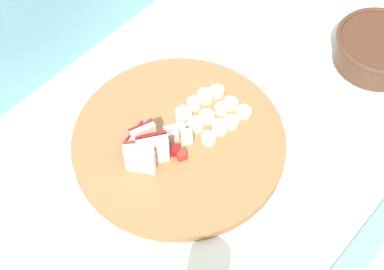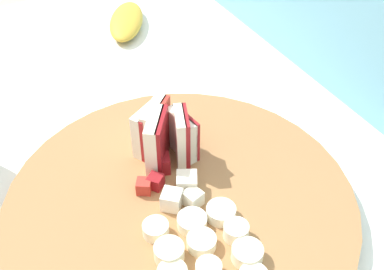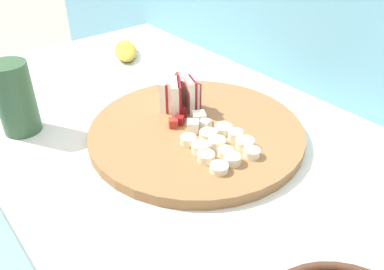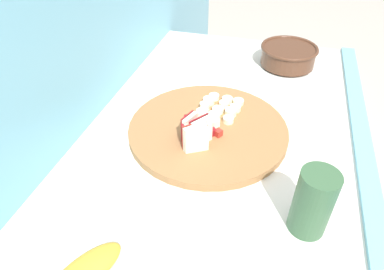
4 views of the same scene
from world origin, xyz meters
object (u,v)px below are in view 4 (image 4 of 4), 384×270
object	(u,v)px
banana_slice_rows	(220,107)
ceramic_bowl	(288,55)
apple_wedge_fan	(194,133)
apple_dice_pile	(208,127)
cutting_board	(208,130)
small_jar	(313,203)

from	to	relation	value
banana_slice_rows	ceramic_bowl	world-z (taller)	ceramic_bowl
apple_wedge_fan	banana_slice_rows	xyz separation A→B (m)	(0.14, -0.03, -0.02)
apple_wedge_fan	ceramic_bowl	world-z (taller)	apple_wedge_fan
apple_dice_pile	ceramic_bowl	world-z (taller)	ceramic_bowl
apple_dice_pile	cutting_board	bearing A→B (deg)	12.77
ceramic_bowl	banana_slice_rows	bearing A→B (deg)	155.63
cutting_board	apple_dice_pile	size ratio (longest dim) A/B	4.44
ceramic_bowl	small_jar	xyz separation A→B (m)	(-0.60, -0.07, 0.03)
cutting_board	apple_wedge_fan	size ratio (longest dim) A/B	5.05
cutting_board	ceramic_bowl	size ratio (longest dim) A/B	2.15
apple_dice_pile	small_jar	distance (m)	0.30
apple_wedge_fan	apple_dice_pile	size ratio (longest dim) A/B	0.88
small_jar	banana_slice_rows	bearing A→B (deg)	37.11
cutting_board	ceramic_bowl	xyz separation A→B (m)	(0.39, -0.16, 0.03)
banana_slice_rows	apple_wedge_fan	bearing A→B (deg)	169.75
ceramic_bowl	small_jar	size ratio (longest dim) A/B	1.35
ceramic_bowl	apple_wedge_fan	bearing A→B (deg)	159.79
apple_wedge_fan	apple_dice_pile	world-z (taller)	apple_wedge_fan
apple_wedge_fan	small_jar	xyz separation A→B (m)	(-0.14, -0.24, 0.02)
apple_wedge_fan	ceramic_bowl	bearing A→B (deg)	-20.21
cutting_board	banana_slice_rows	world-z (taller)	banana_slice_rows
banana_slice_rows	ceramic_bowl	distance (m)	0.35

